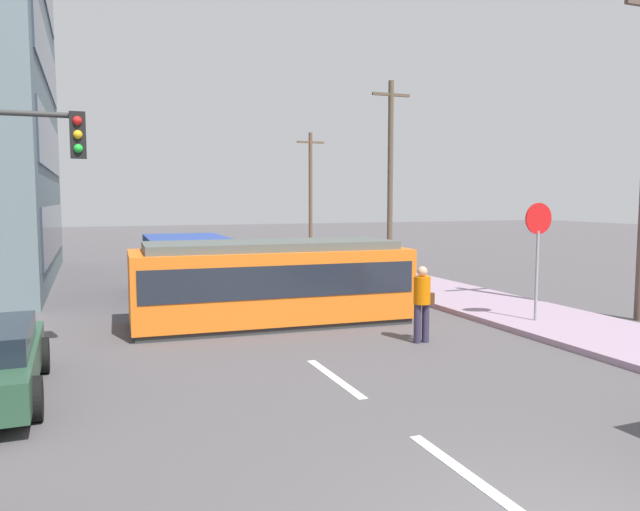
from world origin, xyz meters
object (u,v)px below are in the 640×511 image
(pedestrian_crossing, at_px, (422,300))
(utility_pole_mid, at_px, (390,172))
(utility_pole_far, at_px, (311,188))
(streetcar_tram, at_px, (271,281))
(stop_sign, at_px, (538,237))
(city_bus, at_px, (188,263))
(traffic_light_mast, at_px, (3,184))

(pedestrian_crossing, height_order, utility_pole_mid, utility_pole_mid)
(utility_pole_far, bearing_deg, pedestrian_crossing, -104.60)
(streetcar_tram, height_order, stop_sign, stop_sign)
(utility_pole_mid, bearing_deg, pedestrian_crossing, -114.46)
(streetcar_tram, bearing_deg, pedestrian_crossing, -51.62)
(city_bus, height_order, pedestrian_crossing, city_bus)
(stop_sign, relative_size, utility_pole_far, 0.39)
(pedestrian_crossing, bearing_deg, utility_pole_mid, 65.54)
(streetcar_tram, bearing_deg, traffic_light_mast, -157.28)
(utility_pole_mid, bearing_deg, utility_pole_far, 86.64)
(city_bus, xyz_separation_m, pedestrian_crossing, (3.76, -8.25, -0.13))
(city_bus, relative_size, utility_pole_far, 0.71)
(traffic_light_mast, xyz_separation_m, utility_pole_far, (14.68, 24.51, 0.46))
(city_bus, bearing_deg, traffic_light_mast, -120.13)
(stop_sign, distance_m, traffic_light_mast, 11.65)
(city_bus, relative_size, utility_pole_mid, 0.62)
(streetcar_tram, xyz_separation_m, traffic_light_mast, (-5.61, -2.35, 2.30))
(utility_pole_far, bearing_deg, traffic_light_mast, -120.92)
(pedestrian_crossing, relative_size, utility_pole_far, 0.23)
(stop_sign, bearing_deg, utility_pole_mid, 79.19)
(streetcar_tram, height_order, pedestrian_crossing, streetcar_tram)
(city_bus, xyz_separation_m, stop_sign, (7.26, -7.72, 1.12))
(city_bus, height_order, utility_pole_mid, utility_pole_mid)
(pedestrian_crossing, distance_m, stop_sign, 3.76)
(pedestrian_crossing, relative_size, stop_sign, 0.58)
(city_bus, height_order, traffic_light_mast, traffic_light_mast)
(streetcar_tram, relative_size, traffic_light_mast, 1.42)
(city_bus, distance_m, traffic_light_mast, 8.93)
(streetcar_tram, xyz_separation_m, utility_pole_far, (9.07, 22.16, 2.76))
(streetcar_tram, height_order, utility_pole_mid, utility_pole_mid)
(streetcar_tram, bearing_deg, utility_pole_mid, 49.45)
(stop_sign, bearing_deg, traffic_light_mast, 178.74)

